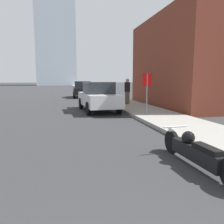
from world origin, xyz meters
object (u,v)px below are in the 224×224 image
at_px(parked_car_silver, 98,97).
at_px(pedestrian, 127,91).
at_px(motorcycle, 195,151).
at_px(parked_car_black, 82,89).
at_px(stop_sign, 147,86).

bearing_deg(parked_car_silver, pedestrian, 37.05).
distance_m(motorcycle, parked_car_black, 19.79).
xyz_separation_m(motorcycle, parked_car_black, (-0.59, 19.78, 0.51)).
bearing_deg(motorcycle, parked_car_silver, 92.28).
bearing_deg(pedestrian, parked_car_silver, -139.35).
bearing_deg(motorcycle, parked_car_black, 90.01).
bearing_deg(parked_car_black, pedestrian, -72.86).
bearing_deg(stop_sign, motorcycle, -102.58).
xyz_separation_m(parked_car_black, stop_sign, (1.99, -13.49, 0.67)).
bearing_deg(parked_car_silver, stop_sign, -55.77).
bearing_deg(stop_sign, parked_car_black, 98.40).
height_order(motorcycle, stop_sign, stop_sign).
bearing_deg(parked_car_black, parked_car_silver, -88.12).
relative_size(motorcycle, parked_car_silver, 0.57).
distance_m(parked_car_silver, parked_car_black, 10.89).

